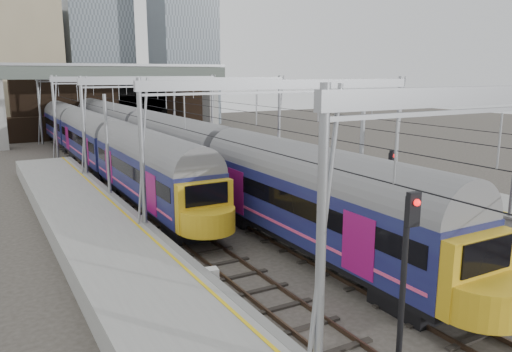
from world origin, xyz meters
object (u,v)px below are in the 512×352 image
relay_cabinet (211,282)px  signal_near_centre (389,187)px  train_main (142,137)px  signal_near_left (406,260)px  train_second (93,139)px

relay_cabinet → signal_near_centre: bearing=10.9°
train_main → signal_near_left: signal_near_left is taller
signal_near_left → signal_near_centre: 9.88m
train_main → signal_near_left: bearing=-95.1°
train_second → relay_cabinet: train_second is taller
train_main → signal_near_left: size_ratio=13.45×
train_second → signal_near_left: size_ratio=9.59×
train_main → relay_cabinet: bearing=-101.9°
train_main → signal_near_centre: train_main is taller
train_second → relay_cabinet: (-1.80, -29.03, -1.98)m
signal_near_left → relay_cabinet: 7.89m
signal_near_left → train_main: bearing=91.7°
train_second → signal_near_left: bearing=-88.5°
train_main → train_second: (-4.00, 1.58, -0.09)m
train_second → relay_cabinet: 29.15m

